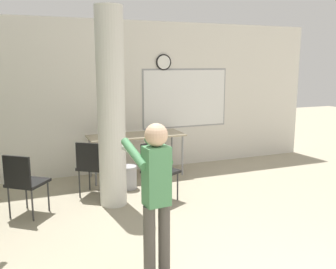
{
  "coord_description": "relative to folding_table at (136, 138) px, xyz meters",
  "views": [
    {
      "loc": [
        -1.83,
        -1.74,
        2.04
      ],
      "look_at": [
        -0.09,
        2.6,
        1.14
      ],
      "focal_mm": 40.0,
      "sensor_mm": 36.0,
      "label": 1
    }
  ],
  "objects": [
    {
      "name": "chair_table_left",
      "position": [
        -0.93,
        -0.75,
        -0.21
      ],
      "size": [
        0.61,
        0.61,
        0.87
      ],
      "color": "black",
      "rests_on": "ground_plane"
    },
    {
      "name": "support_pillar",
      "position": [
        -0.72,
        -1.18,
        0.68
      ],
      "size": [
        0.39,
        0.39,
        2.8
      ],
      "color": "silver",
      "rests_on": "ground_plane"
    },
    {
      "name": "chair_table_front",
      "position": [
        -0.06,
        -1.25,
        -0.21
      ],
      "size": [
        0.59,
        0.59,
        0.87
      ],
      "color": "black",
      "rests_on": "ground_plane"
    },
    {
      "name": "person_playing_front",
      "position": [
        -0.82,
        -3.27,
        0.18
      ],
      "size": [
        0.37,
        0.59,
        1.52
      ],
      "color": "#514C47",
      "rests_on": "ground_plane"
    },
    {
      "name": "wall_back",
      "position": [
        -0.06,
        0.48,
        0.68
      ],
      "size": [
        8.0,
        0.15,
        2.8
      ],
      "color": "silver",
      "rests_on": "ground_plane"
    },
    {
      "name": "bottle_on_table",
      "position": [
        -0.33,
        0.08,
        0.15
      ],
      "size": [
        0.06,
        0.06,
        0.25
      ],
      "color": "black",
      "rests_on": "folding_table"
    },
    {
      "name": "folding_table",
      "position": [
        0.0,
        0.0,
        0.0
      ],
      "size": [
        1.71,
        0.63,
        0.77
      ],
      "color": "tan",
      "rests_on": "ground_plane"
    },
    {
      "name": "chair_near_pillar",
      "position": [
        -1.92,
        -1.2,
        -0.21
      ],
      "size": [
        0.62,
        0.62,
        0.87
      ],
      "color": "black",
      "rests_on": "ground_plane"
    },
    {
      "name": "waste_bin",
      "position": [
        -0.33,
        -0.6,
        -0.53
      ],
      "size": [
        0.29,
        0.29,
        0.38
      ],
      "color": "#B2B2B7",
      "rests_on": "ground_plane"
    }
  ]
}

